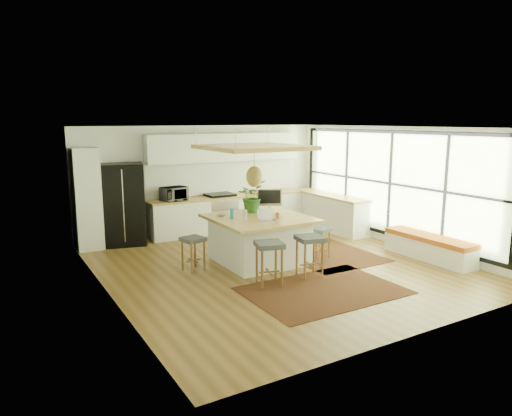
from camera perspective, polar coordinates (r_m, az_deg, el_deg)
floor at (r=9.38m, az=2.62°, el=-7.00°), size 7.00×7.00×0.00m
ceiling at (r=8.94m, az=2.77°, el=9.73°), size 7.00×7.00×0.00m
wall_back at (r=12.11m, az=-6.38°, el=3.52°), size 6.50×0.00×6.50m
wall_front at (r=6.47m, az=19.84°, el=-3.32°), size 6.50×0.00×6.50m
wall_left at (r=7.81m, az=-17.75°, el=-0.88°), size 0.00×7.00×7.00m
wall_right at (r=11.15m, az=16.85°, el=2.51°), size 0.00×7.00×7.00m
window_wall at (r=11.12m, az=16.76°, el=2.76°), size 0.10×6.20×2.60m
pantry at (r=10.98m, az=-19.86°, el=1.02°), size 0.55×0.60×2.25m
back_counter_base at (r=12.21m, az=-3.32°, el=-0.70°), size 4.20×0.60×0.88m
back_counter_top at (r=12.13m, az=-3.34°, el=1.43°), size 4.24×0.64×0.05m
backsplash at (r=12.33m, az=-4.00°, el=3.68°), size 4.20×0.02×0.80m
upper_cabinets at (r=12.11m, az=-3.71°, el=7.36°), size 4.20×0.34×0.70m
range at (r=12.09m, az=-4.38°, el=-0.54°), size 0.76×0.62×1.00m
right_counter_base at (r=12.52m, az=8.93°, el=-0.53°), size 0.60×2.50×0.88m
right_counter_top at (r=12.44m, az=8.99°, el=1.55°), size 0.64×2.54×0.05m
window_bench at (r=10.37m, az=20.25°, el=-4.49°), size 0.52×2.00×0.50m
ceiling_panel at (r=9.15m, az=-0.22°, el=5.69°), size 1.86×1.86×0.80m
rug_near at (r=8.14m, az=8.18°, el=-9.86°), size 2.60×1.80×0.01m
rug_right at (r=10.37m, az=7.89°, el=-5.33°), size 1.80×2.60×0.01m
fridge at (r=11.16m, az=-15.82°, el=0.36°), size 1.08×0.93×1.88m
island at (r=9.50m, az=0.37°, el=-3.83°), size 1.85×1.85×0.93m
stool_near_left at (r=8.21m, az=1.61°, el=-6.99°), size 0.57×0.57×0.78m
stool_near_right at (r=8.69m, az=6.51°, el=-6.05°), size 0.53×0.53×0.77m
stool_right_front at (r=9.82m, az=7.68°, el=-4.11°), size 0.50×0.50×0.66m
stool_right_back at (r=10.53m, az=5.53°, el=-3.05°), size 0.48×0.48×0.70m
stool_left_side at (r=9.05m, az=-7.62°, el=-5.38°), size 0.46×0.46×0.65m
laptop at (r=9.07m, az=1.32°, el=-0.74°), size 0.35×0.37×0.23m
monitor at (r=9.89m, az=1.64°, el=1.04°), size 0.55×0.42×0.49m
microwave at (r=11.45m, az=-9.94°, el=1.89°), size 0.65×0.45×0.40m
island_plant at (r=9.90m, az=-0.55°, el=1.04°), size 0.87×0.88×0.52m
island_bowl at (r=9.52m, az=-4.28°, el=-0.79°), size 0.26×0.26×0.05m
island_bottle_0 at (r=9.20m, az=-2.89°, el=-0.74°), size 0.07×0.07×0.19m
island_bottle_1 at (r=9.06m, az=-1.31°, el=-0.92°), size 0.07×0.07×0.19m
island_bottle_2 at (r=9.26m, az=2.66°, el=-0.67°), size 0.07×0.07×0.19m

